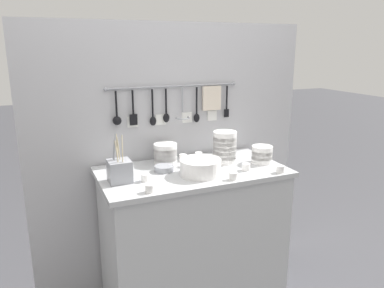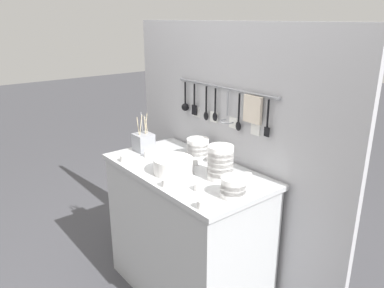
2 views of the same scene
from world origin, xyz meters
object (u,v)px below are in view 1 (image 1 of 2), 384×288
(bowl_stack_short_front, at_px, (165,154))
(cup_back_right, at_px, (199,155))
(cup_front_right, at_px, (232,153))
(bowl_stack_tall_left, at_px, (262,154))
(cup_front_left, at_px, (145,178))
(cup_edge_far, at_px, (183,158))
(cup_edge_near, at_px, (187,163))
(cup_centre, at_px, (150,188))
(cup_by_caddy, at_px, (233,176))
(cutlery_caddy, at_px, (120,171))
(cup_beside_plates, at_px, (246,167))
(steel_mixing_bowl, at_px, (164,168))
(bowl_stack_nested_right, at_px, (225,147))
(plate_stack, at_px, (200,167))
(cup_mid_row, at_px, (280,169))

(bowl_stack_short_front, xyz_separation_m, cup_back_right, (0.24, 0.01, -0.04))
(cup_front_right, bearing_deg, bowl_stack_tall_left, -65.46)
(cup_front_left, distance_m, cup_back_right, 0.53)
(cup_edge_far, height_order, cup_edge_near, same)
(cup_centre, distance_m, cup_edge_near, 0.47)
(bowl_stack_short_front, distance_m, cup_by_caddy, 0.51)
(cutlery_caddy, xyz_separation_m, cup_edge_far, (0.47, 0.23, -0.04))
(bowl_stack_short_front, distance_m, cup_centre, 0.50)
(cup_beside_plates, bearing_deg, cup_front_right, 76.73)
(bowl_stack_short_front, distance_m, steel_mixing_bowl, 0.16)
(cup_beside_plates, bearing_deg, cutlery_caddy, 171.68)
(cup_front_left, distance_m, cup_front_right, 0.74)
(bowl_stack_nested_right, bearing_deg, cup_by_caddy, -109.55)
(bowl_stack_short_front, xyz_separation_m, plate_stack, (0.12, -0.29, -0.02))
(cup_by_caddy, bearing_deg, cup_edge_far, 105.90)
(cup_mid_row, xyz_separation_m, cup_back_right, (-0.33, 0.46, 0.00))
(cutlery_caddy, height_order, cup_edge_far, cutlery_caddy)
(bowl_stack_short_front, xyz_separation_m, cup_front_left, (-0.22, -0.27, -0.04))
(cup_centre, relative_size, cup_back_right, 1.00)
(cup_front_left, bearing_deg, cup_front_right, 19.98)
(cup_mid_row, height_order, cup_edge_near, same)
(plate_stack, xyz_separation_m, cutlery_caddy, (-0.46, 0.07, 0.02))
(cup_by_caddy, bearing_deg, cutlery_caddy, 159.61)
(bowl_stack_tall_left, height_order, bowl_stack_short_front, bowl_stack_short_front)
(bowl_stack_tall_left, distance_m, cup_mid_row, 0.21)
(cup_mid_row, bearing_deg, steel_mixing_bowl, 154.37)
(steel_mixing_bowl, relative_size, cup_front_left, 2.41)
(cup_edge_far, distance_m, cup_edge_near, 0.12)
(cup_back_right, xyz_separation_m, cup_edge_near, (-0.14, -0.12, 0.00))
(cup_by_caddy, bearing_deg, bowl_stack_short_front, 119.79)
(bowl_stack_tall_left, relative_size, cup_edge_far, 2.73)
(plate_stack, height_order, cup_front_left, plate_stack)
(cup_by_caddy, distance_m, cup_edge_near, 0.36)
(cup_mid_row, bearing_deg, cup_edge_far, 134.67)
(cup_beside_plates, bearing_deg, cup_centre, -170.42)
(cup_edge_near, bearing_deg, bowl_stack_short_front, 131.56)
(plate_stack, bearing_deg, cup_centre, -157.65)
(bowl_stack_tall_left, relative_size, bowl_stack_short_front, 0.89)
(bowl_stack_nested_right, relative_size, steel_mixing_bowl, 1.74)
(bowl_stack_tall_left, bearing_deg, cup_beside_plates, -151.91)
(bowl_stack_nested_right, relative_size, cup_edge_far, 4.18)
(bowl_stack_short_front, bearing_deg, cutlery_caddy, -147.87)
(cup_edge_far, height_order, cup_mid_row, same)
(plate_stack, distance_m, cup_centre, 0.39)
(cup_by_caddy, height_order, cup_back_right, same)
(cup_edge_far, relative_size, cup_edge_near, 1.00)
(bowl_stack_tall_left, xyz_separation_m, cutlery_caddy, (-0.93, 0.02, 0.01))
(plate_stack, distance_m, cup_by_caddy, 0.20)
(bowl_stack_tall_left, bearing_deg, plate_stack, -173.13)
(cup_back_right, relative_size, cup_edge_near, 1.00)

